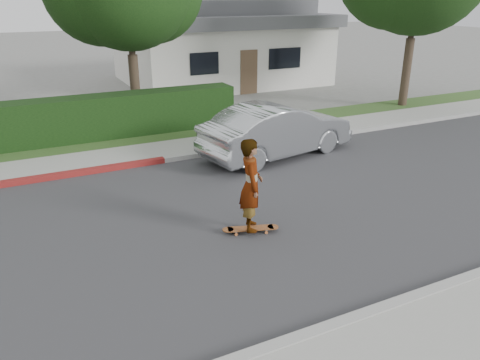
# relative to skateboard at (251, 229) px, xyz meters

# --- Properties ---
(ground) EXTENTS (120.00, 120.00, 0.00)m
(ground) POSITION_rel_skateboard_xyz_m (-1.30, 0.87, -0.10)
(ground) COLOR slate
(ground) RESTS_ON ground
(road) EXTENTS (60.00, 8.00, 0.01)m
(road) POSITION_rel_skateboard_xyz_m (-1.30, 0.87, -0.10)
(road) COLOR #2D2D30
(road) RESTS_ON ground
(curb_near) EXTENTS (60.00, 0.20, 0.15)m
(curb_near) POSITION_rel_skateboard_xyz_m (-1.30, -3.23, -0.03)
(curb_near) COLOR #9E9E99
(curb_near) RESTS_ON ground
(curb_far) EXTENTS (60.00, 0.20, 0.15)m
(curb_far) POSITION_rel_skateboard_xyz_m (-1.30, 4.97, -0.03)
(curb_far) COLOR #9E9E99
(curb_far) RESTS_ON ground
(sidewalk_far) EXTENTS (60.00, 1.60, 0.12)m
(sidewalk_far) POSITION_rel_skateboard_xyz_m (-1.30, 5.87, -0.04)
(sidewalk_far) COLOR gray
(sidewalk_far) RESTS_ON ground
(planting_strip) EXTENTS (60.00, 1.60, 0.10)m
(planting_strip) POSITION_rel_skateboard_xyz_m (-1.30, 7.47, -0.05)
(planting_strip) COLOR #2D4C1E
(planting_strip) RESTS_ON ground
(hedge) EXTENTS (15.00, 1.00, 1.50)m
(hedge) POSITION_rel_skateboard_xyz_m (-4.30, 8.07, 0.65)
(hedge) COLOR black
(hedge) RESTS_ON ground
(house) EXTENTS (10.60, 8.60, 4.30)m
(house) POSITION_rel_skateboard_xyz_m (6.70, 16.87, 1.99)
(house) COLOR beige
(house) RESTS_ON ground
(skateboard) EXTENTS (1.18, 0.58, 0.11)m
(skateboard) POSITION_rel_skateboard_xyz_m (0.00, 0.00, 0.00)
(skateboard) COLOR #CD6F38
(skateboard) RESTS_ON ground
(skateboarder) EXTENTS (0.67, 0.81, 1.91)m
(skateboarder) POSITION_rel_skateboard_xyz_m (0.00, 0.00, 0.97)
(skateboarder) COLOR white
(skateboarder) RESTS_ON skateboard
(car_silver) EXTENTS (5.07, 2.57, 1.59)m
(car_silver) POSITION_rel_skateboard_xyz_m (2.98, 4.08, 0.70)
(car_silver) COLOR #B4B8BC
(car_silver) RESTS_ON ground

